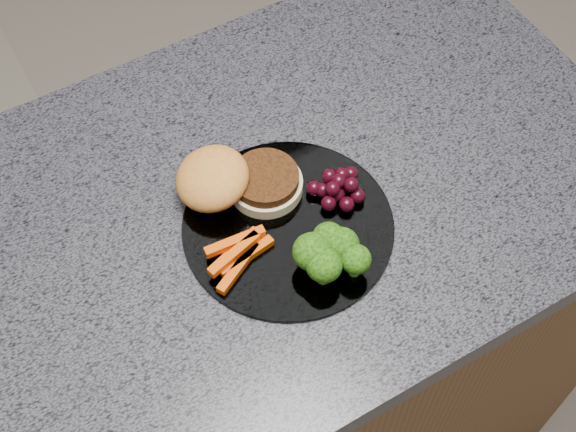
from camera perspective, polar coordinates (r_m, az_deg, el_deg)
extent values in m
cube|color=brown|center=(1.41, -5.14, -11.41)|extent=(1.20, 0.60, 0.86)
cube|color=#4A4A54|center=(1.00, -7.06, -1.81)|extent=(1.20, 0.60, 0.04)
cylinder|color=white|center=(0.98, 0.00, -0.74)|extent=(0.26, 0.26, 0.01)
cylinder|color=beige|center=(1.00, -1.59, 2.22)|extent=(0.10, 0.10, 0.02)
cylinder|color=#43250D|center=(0.99, -1.61, 2.73)|extent=(0.09, 0.09, 0.01)
ellipsoid|color=#C27A30|center=(0.99, -5.38, 2.44)|extent=(0.10, 0.10, 0.05)
cube|color=#D44703|center=(0.96, -3.78, -2.47)|extent=(0.08, 0.03, 0.01)
cube|color=#D44703|center=(0.95, -2.98, -2.87)|extent=(0.08, 0.02, 0.01)
cube|color=#D44703|center=(0.94, -3.55, -3.68)|extent=(0.07, 0.05, 0.01)
cube|color=#D44703|center=(0.95, -3.79, -1.83)|extent=(0.08, 0.02, 0.01)
cube|color=#D44703|center=(0.94, -3.85, -2.71)|extent=(0.08, 0.03, 0.01)
cylinder|color=#547B2C|center=(0.94, 1.72, -3.33)|extent=(0.02, 0.02, 0.02)
ellipsoid|color=#123307|center=(0.92, 1.75, -2.55)|extent=(0.05, 0.05, 0.04)
cylinder|color=#547B2C|center=(0.95, 3.77, -2.71)|extent=(0.01, 0.01, 0.02)
ellipsoid|color=#123307|center=(0.93, 3.85, -1.99)|extent=(0.04, 0.04, 0.04)
cylinder|color=#547B2C|center=(0.93, 2.53, -4.22)|extent=(0.02, 0.02, 0.02)
ellipsoid|color=#123307|center=(0.91, 2.58, -3.51)|extent=(0.04, 0.04, 0.04)
cylinder|color=#547B2C|center=(0.94, 4.76, -3.74)|extent=(0.01, 0.01, 0.02)
ellipsoid|color=#123307|center=(0.92, 4.85, -3.08)|extent=(0.04, 0.04, 0.03)
cylinder|color=#547B2C|center=(0.95, 2.84, -2.25)|extent=(0.01, 0.01, 0.02)
ellipsoid|color=#123307|center=(0.93, 2.90, -1.54)|extent=(0.04, 0.04, 0.03)
sphere|color=black|center=(0.99, 3.54, 1.55)|extent=(0.02, 0.02, 0.02)
sphere|color=black|center=(1.00, 4.32, 2.15)|extent=(0.02, 0.02, 0.02)
sphere|color=black|center=(1.01, 3.42, 2.63)|extent=(0.02, 0.02, 0.02)
sphere|color=black|center=(1.00, 2.50, 1.86)|extent=(0.02, 0.02, 0.02)
sphere|color=black|center=(0.99, 2.91, 0.91)|extent=(0.02, 0.02, 0.02)
sphere|color=black|center=(0.99, 4.20, 0.83)|extent=(0.02, 0.02, 0.02)
sphere|color=black|center=(0.99, 4.98, 1.44)|extent=(0.02, 0.02, 0.02)
sphere|color=black|center=(1.01, 4.48, 3.01)|extent=(0.02, 0.02, 0.02)
sphere|color=black|center=(1.00, 1.85, 2.01)|extent=(0.02, 0.02, 0.02)
sphere|color=black|center=(0.99, 3.64, 2.52)|extent=(0.02, 0.02, 0.02)
sphere|color=black|center=(0.98, 3.21, 1.97)|extent=(0.02, 0.02, 0.02)
sphere|color=black|center=(0.99, 4.52, 2.25)|extent=(0.02, 0.02, 0.02)
sphere|color=black|center=(0.99, 2.96, 2.88)|extent=(0.02, 0.02, 0.02)
sphere|color=black|center=(0.99, 3.85, 2.96)|extent=(0.02, 0.02, 0.02)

